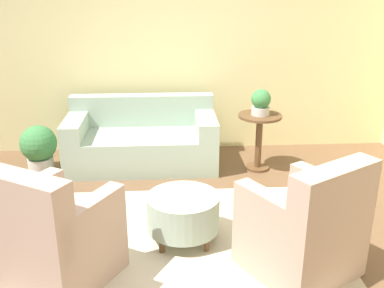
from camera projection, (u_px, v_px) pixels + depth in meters
ground_plane at (179, 242)px, 4.09m from camera, size 16.00×16.00×0.00m
wall_back at (172, 47)px, 5.96m from camera, size 8.90×0.12×2.80m
rug at (179, 242)px, 4.09m from camera, size 2.86×2.11×0.01m
couch at (142, 141)px, 5.72m from camera, size 1.86×0.92×0.84m
armchair_left at (52, 239)px, 3.43m from camera, size 1.05×1.05×1.00m
armchair_right at (306, 230)px, 3.55m from camera, size 1.05×1.05×1.00m
ottoman_table at (183, 212)px, 4.03m from camera, size 0.65×0.65×0.44m
side_table at (259, 133)px, 5.51m from camera, size 0.53×0.53×0.71m
potted_plant_on_side_table at (261, 102)px, 5.38m from camera, size 0.23×0.23×0.32m
potted_plant_floor at (39, 147)px, 5.51m from camera, size 0.45×0.45×0.59m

